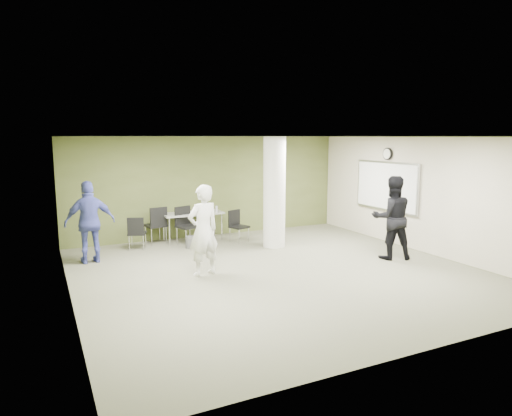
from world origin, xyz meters
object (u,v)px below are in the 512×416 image
woman_white (203,230)px  man_black (392,218)px  man_blue (90,222)px  chair_back_left (137,231)px  folding_table (193,214)px

woman_white → man_black: (4.32, -0.66, 0.03)m
man_blue → chair_back_left: bearing=-151.4°
folding_table → chair_back_left: (-1.59, -0.40, -0.23)m
folding_table → woman_white: woman_white is taller
woman_white → man_blue: (-1.95, 1.98, -0.01)m
folding_table → chair_back_left: folding_table is taller
folding_table → man_blue: bearing=-158.7°
folding_table → man_blue: (-2.74, -1.11, 0.20)m
chair_back_left → woman_white: bearing=127.8°
man_black → man_blue: (-6.28, 2.64, -0.04)m
chair_back_left → man_blue: (-1.15, -0.71, 0.43)m
man_black → man_blue: bearing=-0.7°
man_black → folding_table: bearing=-24.6°
chair_back_left → man_black: man_black is taller
chair_back_left → man_blue: size_ratio=0.46×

